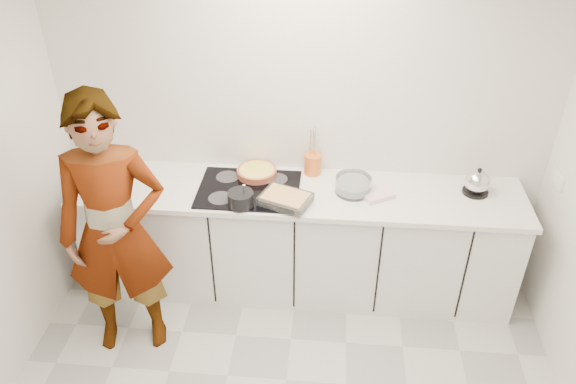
# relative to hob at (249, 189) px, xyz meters

# --- Properties ---
(wall_back) EXTENTS (3.60, 0.00, 2.60)m
(wall_back) POSITION_rel_hob_xyz_m (0.35, 0.34, 0.38)
(wall_back) COLOR silver
(wall_back) RESTS_ON ground
(base_cabinets) EXTENTS (3.20, 0.58, 0.87)m
(base_cabinets) POSITION_rel_hob_xyz_m (0.35, 0.02, -0.48)
(base_cabinets) COLOR silver
(base_cabinets) RESTS_ON floor
(countertop) EXTENTS (3.24, 0.64, 0.04)m
(countertop) POSITION_rel_hob_xyz_m (0.35, 0.02, -0.03)
(countertop) COLOR white
(countertop) RESTS_ON base_cabinets
(hob) EXTENTS (0.72, 0.54, 0.01)m
(hob) POSITION_rel_hob_xyz_m (0.00, 0.00, 0.00)
(hob) COLOR black
(hob) RESTS_ON countertop
(tart_dish) EXTENTS (0.31, 0.31, 0.05)m
(tart_dish) POSITION_rel_hob_xyz_m (0.03, 0.19, 0.03)
(tart_dish) COLOR #A64E37
(tart_dish) RESTS_ON hob
(saucepan) EXTENTS (0.19, 0.19, 0.17)m
(saucepan) POSITION_rel_hob_xyz_m (-0.02, -0.21, 0.06)
(saucepan) COLOR black
(saucepan) RESTS_ON hob
(baking_dish) EXTENTS (0.39, 0.34, 0.06)m
(baking_dish) POSITION_rel_hob_xyz_m (0.28, -0.16, 0.04)
(baking_dish) COLOR silver
(baking_dish) RESTS_ON hob
(mixing_bowl) EXTENTS (0.32, 0.32, 0.12)m
(mixing_bowl) POSITION_rel_hob_xyz_m (0.74, 0.04, 0.05)
(mixing_bowl) COLOR silver
(mixing_bowl) RESTS_ON countertop
(tea_towel) EXTENTS (0.26, 0.24, 0.04)m
(tea_towel) POSITION_rel_hob_xyz_m (0.91, -0.00, 0.01)
(tea_towel) COLOR white
(tea_towel) RESTS_ON countertop
(kettle) EXTENTS (0.24, 0.24, 0.21)m
(kettle) POSITION_rel_hob_xyz_m (1.61, 0.11, 0.08)
(kettle) COLOR black
(kettle) RESTS_ON countertop
(utensil_crock) EXTENTS (0.16, 0.16, 0.16)m
(utensil_crock) POSITION_rel_hob_xyz_m (0.44, 0.27, 0.07)
(utensil_crock) COLOR orange
(utensil_crock) RESTS_ON countertop
(cook) EXTENTS (0.77, 0.59, 1.89)m
(cook) POSITION_rel_hob_xyz_m (-0.77, -0.61, 0.03)
(cook) COLOR silver
(cook) RESTS_ON floor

